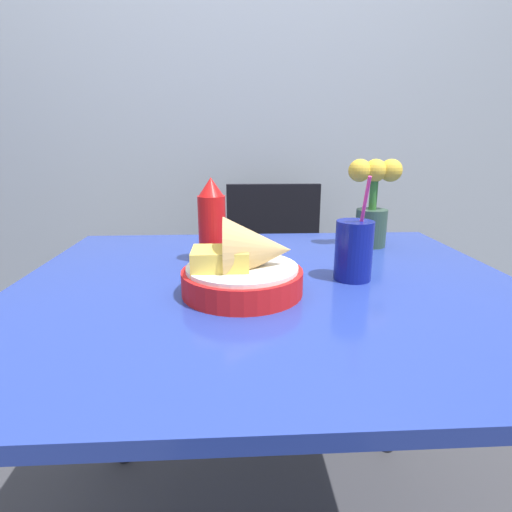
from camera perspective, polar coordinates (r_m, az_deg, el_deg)
wall_window at (r=1.98m, az=-1.19°, el=23.02°), size 7.00×0.06×2.60m
dining_table at (r=0.87m, az=1.84°, el=-10.55°), size 1.04×0.90×0.78m
chair_far_window at (r=1.70m, az=2.68°, el=-2.32°), size 0.40×0.40×0.89m
food_basket at (r=0.75m, az=-1.37°, el=-1.55°), size 0.23×0.23×0.15m
ketchup_bottle at (r=0.94m, az=-6.31°, el=4.88°), size 0.06×0.06×0.20m
drink_cup at (r=0.84m, az=13.76°, el=0.53°), size 0.08×0.08×0.22m
flower_vase at (r=1.13m, az=16.36°, el=7.56°), size 0.14×0.08×0.23m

